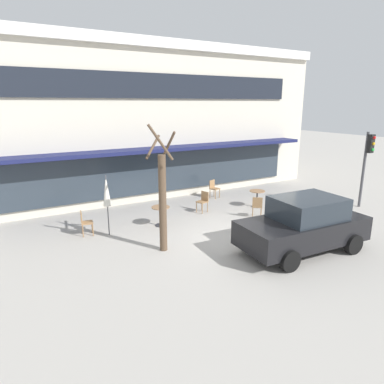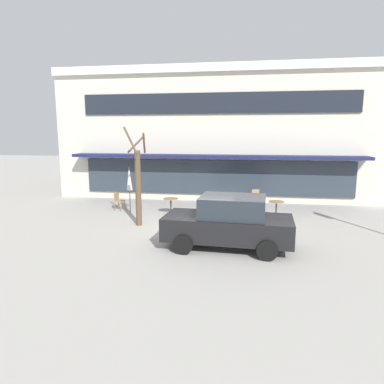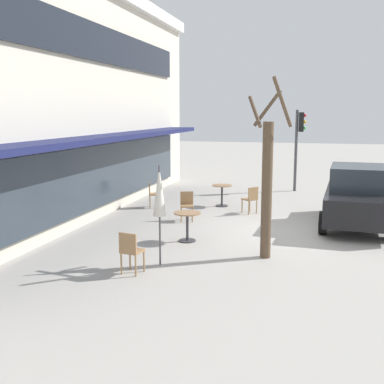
{
  "view_description": "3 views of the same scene",
  "coord_description": "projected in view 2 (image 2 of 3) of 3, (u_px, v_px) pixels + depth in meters",
  "views": [
    {
      "loc": [
        -6.94,
        -8.89,
        4.62
      ],
      "look_at": [
        0.08,
        3.29,
        0.95
      ],
      "focal_mm": 32.0,
      "sensor_mm": 36.0,
      "label": 1
    },
    {
      "loc": [
        1.77,
        -12.84,
        3.82
      ],
      "look_at": [
        -0.72,
        2.53,
        1.1
      ],
      "focal_mm": 32.0,
      "sensor_mm": 36.0,
      "label": 2
    },
    {
      "loc": [
        -13.38,
        -0.67,
        3.31
      ],
      "look_at": [
        0.13,
        2.93,
        0.98
      ],
      "focal_mm": 45.0,
      "sensor_mm": 36.0,
      "label": 3
    }
  ],
  "objects": [
    {
      "name": "cafe_table_streetside",
      "position": [
        171.0,
        203.0,
        16.1
      ],
      "size": [
        0.7,
        0.7,
        0.76
      ],
      "color": "#333338",
      "rests_on": "ground"
    },
    {
      "name": "cafe_chair_0",
      "position": [
        254.0,
        212.0,
        14.42
      ],
      "size": [
        0.56,
        0.56,
        0.89
      ],
      "color": "#9E754C",
      "rests_on": "ground"
    },
    {
      "name": "cafe_table_near_wall",
      "position": [
        276.0,
        207.0,
        15.4
      ],
      "size": [
        0.7,
        0.7,
        0.76
      ],
      "color": "#333338",
      "rests_on": "ground"
    },
    {
      "name": "patio_umbrella_green_folded",
      "position": [
        129.0,
        179.0,
        16.28
      ],
      "size": [
        0.28,
        0.28,
        2.2
      ],
      "color": "#4C4C51",
      "rests_on": "ground"
    },
    {
      "name": "ground_plane",
      "position": [
        200.0,
        231.0,
        13.42
      ],
      "size": [
        80.0,
        80.0,
        0.0
      ],
      "primitive_type": "plane",
      "color": "#ADA8A0"
    },
    {
      "name": "building_facade",
      "position": [
        221.0,
        134.0,
        22.47
      ],
      "size": [
        18.54,
        9.1,
        7.45
      ],
      "color": "beige",
      "rests_on": "ground"
    },
    {
      "name": "cafe_chair_3",
      "position": [
        118.0,
        200.0,
        16.96
      ],
      "size": [
        0.46,
        0.46,
        0.89
      ],
      "color": "#9E754C",
      "rests_on": "ground"
    },
    {
      "name": "street_tree",
      "position": [
        138.0,
        184.0,
        13.98
      ],
      "size": [
        0.9,
        1.01,
        4.05
      ],
      "color": "brown",
      "rests_on": "ground"
    },
    {
      "name": "cafe_chair_2",
      "position": [
        222.0,
        202.0,
        16.37
      ],
      "size": [
        0.49,
        0.49,
        0.89
      ],
      "color": "#9E754C",
      "rests_on": "ground"
    },
    {
      "name": "cafe_chair_1",
      "position": [
        256.0,
        197.0,
        17.77
      ],
      "size": [
        0.51,
        0.51,
        0.89
      ],
      "color": "#9E754C",
      "rests_on": "ground"
    },
    {
      "name": "parked_sedan",
      "position": [
        229.0,
        222.0,
        11.32
      ],
      "size": [
        4.29,
        2.2,
        1.76
      ],
      "color": "black",
      "rests_on": "ground"
    }
  ]
}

